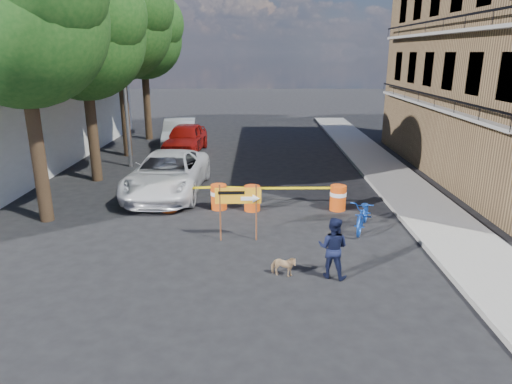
{
  "coord_description": "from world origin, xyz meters",
  "views": [
    {
      "loc": [
        0.25,
        -12.29,
        5.38
      ],
      "look_at": [
        0.19,
        1.02,
        1.3
      ],
      "focal_mm": 32.0,
      "sensor_mm": 36.0,
      "label": 1
    }
  ],
  "objects_px": {
    "barrel_far_left": "(168,198)",
    "pedestrian": "(333,248)",
    "detour_sign": "(244,200)",
    "sedan_silver": "(180,133)",
    "bicycle": "(365,200)",
    "barrel_mid_left": "(219,196)",
    "dog": "(283,266)",
    "sedan_red": "(185,138)",
    "barrel_far_right": "(338,197)",
    "barrel_mid_right": "(252,198)",
    "suv_white": "(167,174)"
  },
  "relations": [
    {
      "from": "barrel_mid_right",
      "to": "detour_sign",
      "type": "height_order",
      "value": "detour_sign"
    },
    {
      "from": "barrel_mid_right",
      "to": "suv_white",
      "type": "relative_size",
      "value": 0.15
    },
    {
      "from": "pedestrian",
      "to": "barrel_far_right",
      "type": "bearing_deg",
      "value": -78.86
    },
    {
      "from": "detour_sign",
      "to": "sedan_red",
      "type": "height_order",
      "value": "detour_sign"
    },
    {
      "from": "detour_sign",
      "to": "barrel_mid_right",
      "type": "bearing_deg",
      "value": 83.51
    },
    {
      "from": "barrel_far_right",
      "to": "sedan_silver",
      "type": "height_order",
      "value": "sedan_silver"
    },
    {
      "from": "detour_sign",
      "to": "bicycle",
      "type": "relative_size",
      "value": 0.87
    },
    {
      "from": "bicycle",
      "to": "barrel_mid_right",
      "type": "bearing_deg",
      "value": 173.44
    },
    {
      "from": "suv_white",
      "to": "bicycle",
      "type": "bearing_deg",
      "value": -27.25
    },
    {
      "from": "barrel_mid_right",
      "to": "pedestrian",
      "type": "height_order",
      "value": "pedestrian"
    },
    {
      "from": "detour_sign",
      "to": "barrel_mid_left",
      "type": "bearing_deg",
      "value": 106.97
    },
    {
      "from": "bicycle",
      "to": "suv_white",
      "type": "height_order",
      "value": "bicycle"
    },
    {
      "from": "sedan_red",
      "to": "barrel_far_right",
      "type": "bearing_deg",
      "value": -50.74
    },
    {
      "from": "dog",
      "to": "sedan_red",
      "type": "xyz_separation_m",
      "value": [
        -4.68,
        14.79,
        0.53
      ]
    },
    {
      "from": "barrel_mid_left",
      "to": "suv_white",
      "type": "height_order",
      "value": "suv_white"
    },
    {
      "from": "sedan_red",
      "to": "dog",
      "type": "bearing_deg",
      "value": -68.43
    },
    {
      "from": "dog",
      "to": "sedan_red",
      "type": "bearing_deg",
      "value": 31.43
    },
    {
      "from": "barrel_far_right",
      "to": "bicycle",
      "type": "distance_m",
      "value": 2.02
    },
    {
      "from": "barrel_mid_left",
      "to": "dog",
      "type": "height_order",
      "value": "barrel_mid_left"
    },
    {
      "from": "sedan_silver",
      "to": "barrel_mid_left",
      "type": "bearing_deg",
      "value": -80.01
    },
    {
      "from": "pedestrian",
      "to": "dog",
      "type": "bearing_deg",
      "value": 22.03
    },
    {
      "from": "barrel_mid_right",
      "to": "bicycle",
      "type": "distance_m",
      "value": 4.01
    },
    {
      "from": "detour_sign",
      "to": "pedestrian",
      "type": "xyz_separation_m",
      "value": [
        2.26,
        -2.3,
        -0.48
      ]
    },
    {
      "from": "sedan_silver",
      "to": "barrel_far_right",
      "type": "bearing_deg",
      "value": -62.4
    },
    {
      "from": "barrel_mid_right",
      "to": "barrel_mid_left",
      "type": "bearing_deg",
      "value": 172.93
    },
    {
      "from": "barrel_far_right",
      "to": "detour_sign",
      "type": "height_order",
      "value": "detour_sign"
    },
    {
      "from": "pedestrian",
      "to": "dog",
      "type": "xyz_separation_m",
      "value": [
        -1.21,
        0.0,
        -0.51
      ]
    },
    {
      "from": "barrel_mid_right",
      "to": "pedestrian",
      "type": "distance_m",
      "value": 5.41
    },
    {
      "from": "sedan_red",
      "to": "barrel_mid_left",
      "type": "bearing_deg",
      "value": -70.62
    },
    {
      "from": "dog",
      "to": "detour_sign",
      "type": "bearing_deg",
      "value": 38.4
    },
    {
      "from": "barrel_mid_right",
      "to": "bicycle",
      "type": "relative_size",
      "value": 0.45
    },
    {
      "from": "sedan_silver",
      "to": "barrel_mid_right",
      "type": "bearing_deg",
      "value": -74.73
    },
    {
      "from": "detour_sign",
      "to": "sedan_silver",
      "type": "xyz_separation_m",
      "value": [
        -4.15,
        13.87,
        -0.42
      ]
    },
    {
      "from": "pedestrian",
      "to": "dog",
      "type": "distance_m",
      "value": 1.31
    },
    {
      "from": "dog",
      "to": "pedestrian",
      "type": "bearing_deg",
      "value": -76.33
    },
    {
      "from": "pedestrian",
      "to": "suv_white",
      "type": "bearing_deg",
      "value": -30.15
    },
    {
      "from": "barrel_mid_left",
      "to": "barrel_far_right",
      "type": "distance_m",
      "value": 4.23
    },
    {
      "from": "detour_sign",
      "to": "bicycle",
      "type": "height_order",
      "value": "bicycle"
    },
    {
      "from": "barrel_far_left",
      "to": "pedestrian",
      "type": "xyz_separation_m",
      "value": [
        4.99,
        -4.91,
        0.31
      ]
    },
    {
      "from": "barrel_far_left",
      "to": "suv_white",
      "type": "relative_size",
      "value": 0.15
    },
    {
      "from": "barrel_mid_left",
      "to": "bicycle",
      "type": "height_order",
      "value": "bicycle"
    },
    {
      "from": "barrel_mid_left",
      "to": "detour_sign",
      "type": "distance_m",
      "value": 3.11
    },
    {
      "from": "dog",
      "to": "sedan_silver",
      "type": "distance_m",
      "value": 17.0
    },
    {
      "from": "detour_sign",
      "to": "sedan_red",
      "type": "relative_size",
      "value": 0.37
    },
    {
      "from": "barrel_far_left",
      "to": "barrel_mid_right",
      "type": "bearing_deg",
      "value": 1.7
    },
    {
      "from": "barrel_far_left",
      "to": "barrel_mid_right",
      "type": "distance_m",
      "value": 2.94
    },
    {
      "from": "barrel_mid_right",
      "to": "bicycle",
      "type": "xyz_separation_m",
      "value": [
        3.52,
        -1.83,
        0.52
      ]
    },
    {
      "from": "barrel_far_left",
      "to": "barrel_mid_left",
      "type": "distance_m",
      "value": 1.77
    },
    {
      "from": "pedestrian",
      "to": "sedan_red",
      "type": "relative_size",
      "value": 0.33
    },
    {
      "from": "barrel_mid_right",
      "to": "sedan_silver",
      "type": "bearing_deg",
      "value": 111.33
    }
  ]
}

